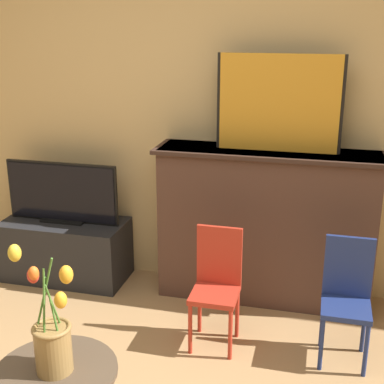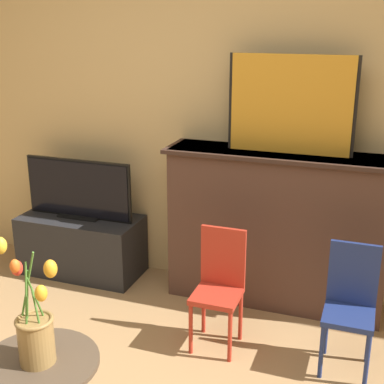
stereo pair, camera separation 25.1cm
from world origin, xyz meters
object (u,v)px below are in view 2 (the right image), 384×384
object	(u,v)px
chair_red	(219,282)
chair_blue	(350,301)
tv_monitor	(79,190)
painting	(291,105)
vase_tulips	(35,328)

from	to	relation	value
chair_red	chair_blue	size ratio (longest dim) A/B	1.00
tv_monitor	chair_blue	world-z (taller)	tv_monitor
painting	vase_tulips	size ratio (longest dim) A/B	1.54
chair_red	vase_tulips	world-z (taller)	vase_tulips
chair_red	chair_blue	bearing A→B (deg)	2.19
painting	chair_red	xyz separation A→B (m)	(-0.25, -0.60, -0.94)
vase_tulips	chair_blue	bearing A→B (deg)	46.34
painting	chair_blue	xyz separation A→B (m)	(0.47, -0.57, -0.94)
painting	vase_tulips	distance (m)	1.98
tv_monitor	chair_blue	size ratio (longest dim) A/B	1.18
vase_tulips	tv_monitor	bearing A→B (deg)	116.16
chair_blue	vase_tulips	distance (m)	1.66
painting	tv_monitor	world-z (taller)	painting
tv_monitor	vase_tulips	size ratio (longest dim) A/B	1.65
chair_red	vase_tulips	xyz separation A→B (m)	(-0.40, -1.15, 0.30)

